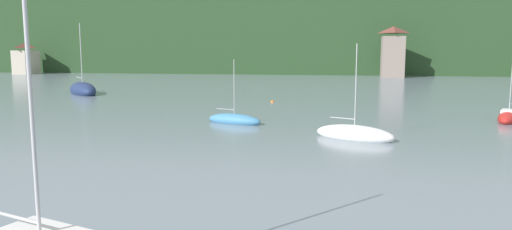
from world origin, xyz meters
The scene contains 8 objects.
wooded_hillside centered at (27.24, 140.36, 7.76)m, with size 352.00×46.00×40.55m.
shore_building_west centered at (-63.52, 108.75, 3.36)m, with size 3.63×5.73×6.94m.
shore_building_westcentral centered at (15.88, 107.91, 4.81)m, with size 4.45×3.98×9.89m.
sailboat_mid_1 centered at (-2.62, 46.31, 0.23)m, with size 4.63×2.69×5.09m.
sailboat_far_2 centered at (18.14, 50.69, 0.30)m, with size 3.18×4.72×6.56m.
sailboat_far_3 centered at (-26.24, 66.47, 0.46)m, with size 7.38×7.82×9.25m.
sailboat_mid_8 centered at (6.07, 41.43, 0.27)m, with size 5.33×3.61×6.22m.
mooring_buoy_near centered at (-1.64, 60.95, 0.00)m, with size 0.40×0.40×0.40m, color orange.
Camera 1 is at (4.76, 11.67, 5.56)m, focal length 33.33 mm.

